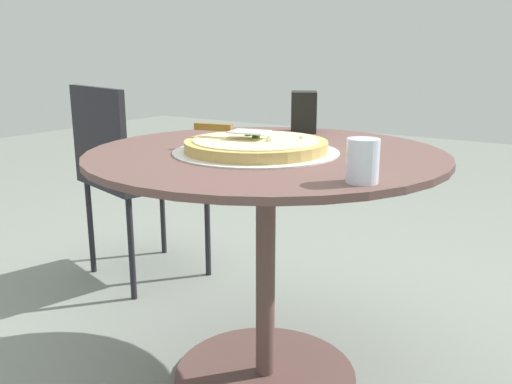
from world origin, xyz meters
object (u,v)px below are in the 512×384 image
at_px(napkin_dispenser, 304,112).
at_px(patio_chair_near, 129,168).
at_px(pizza_server, 230,129).
at_px(patio_table, 266,216).
at_px(drinking_cup, 363,161).
at_px(pizza_on_tray, 256,146).

relative_size(napkin_dispenser, patio_chair_near, 0.16).
height_order(pizza_server, napkin_dispenser, napkin_dispenser).
xyz_separation_m(patio_table, patio_chair_near, (0.87, -0.32, -0.02)).
distance_m(drinking_cup, napkin_dispenser, 0.72).
bearing_deg(patio_table, napkin_dispenser, -76.92).
bearing_deg(pizza_on_tray, pizza_server, 10.97).
distance_m(pizza_server, napkin_dispenser, 0.42).
relative_size(patio_table, patio_chair_near, 1.18).
xyz_separation_m(pizza_on_tray, patio_chair_near, (0.86, -0.36, -0.22)).
height_order(pizza_server, patio_chair_near, patio_chair_near).
height_order(patio_table, patio_chair_near, patio_chair_near).
bearing_deg(patio_chair_near, patio_table, 159.60).
xyz_separation_m(patio_table, drinking_cup, (-0.36, 0.20, 0.23)).
relative_size(drinking_cup, patio_chair_near, 0.11).
bearing_deg(drinking_cup, pizza_on_tray, -24.52).
height_order(patio_table, pizza_on_tray, pizza_on_tray).
distance_m(patio_table, patio_chair_near, 0.93).
relative_size(patio_table, drinking_cup, 10.68).
xyz_separation_m(patio_table, pizza_server, (0.08, 0.05, 0.24)).
height_order(patio_table, pizza_server, pizza_server).
xyz_separation_m(patio_table, pizza_on_tray, (0.01, 0.03, 0.20)).
bearing_deg(drinking_cup, patio_table, -29.44).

